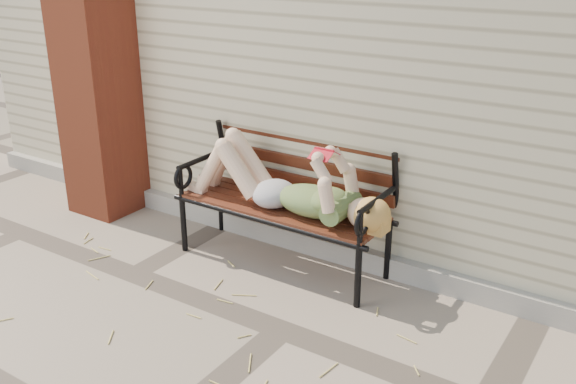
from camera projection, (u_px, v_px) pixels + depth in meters
The scene contains 7 objects.
ground at pixel (282, 330), 3.86m from camera, with size 80.00×80.00×0.00m, color gray.
house_wall at pixel (470, 23), 5.64m from camera, with size 8.00×4.00×3.00m, color beige.
foundation_strip at pixel (357, 256), 4.58m from camera, with size 8.00×0.10×0.15m, color #ADA89C.
brick_pillar at pixel (98, 95), 5.24m from camera, with size 0.50×0.50×2.00m, color #923A21.
garden_bench at pixel (289, 182), 4.50m from camera, with size 1.65×0.66×1.07m.
reading_woman at pixel (280, 183), 4.38m from camera, with size 1.56×0.35×0.49m.
straw_scatter at pixel (152, 335), 3.80m from camera, with size 2.94×1.73×0.01m.
Camera 1 is at (1.83, -2.72, 2.19)m, focal length 40.00 mm.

